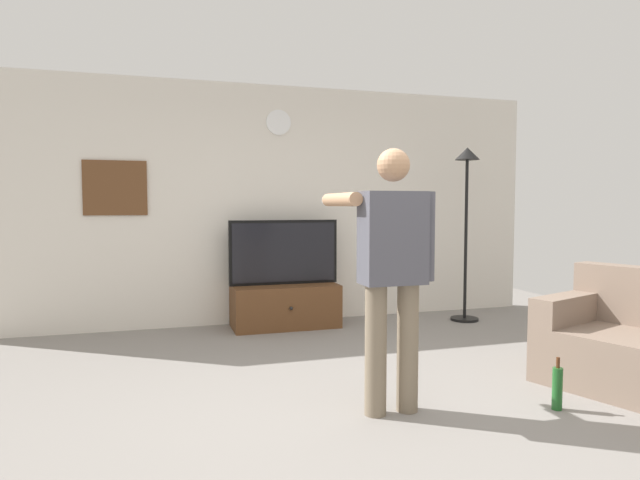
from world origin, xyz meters
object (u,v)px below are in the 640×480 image
television (284,252)px  person_standing_nearer_lamp (392,265)px  floor_lamp (467,197)px  wall_clock (278,122)px  framed_picture (115,188)px  tv_stand (285,306)px  beverage_bottle (557,388)px

television → person_standing_nearer_lamp: (0.10, -2.66, 0.14)m
floor_lamp → wall_clock: bearing=164.6°
wall_clock → floor_lamp: 2.32m
wall_clock → person_standing_nearer_lamp: 3.19m
person_standing_nearer_lamp → floor_lamp: bearing=49.5°
framed_picture → floor_lamp: size_ratio=0.32×
tv_stand → person_standing_nearer_lamp: person_standing_nearer_lamp is taller
tv_stand → television: size_ratio=0.95×
framed_picture → beverage_bottle: framed_picture is taller
wall_clock → television: bearing=-90.0°
floor_lamp → tv_stand: bearing=172.2°
wall_clock → beverage_bottle: 4.01m
tv_stand → framed_picture: size_ratio=1.82×
television → framed_picture: framed_picture is taller
television → wall_clock: size_ratio=4.31×
person_standing_nearer_lamp → wall_clock: bearing=91.9°
television → floor_lamp: 2.20m
person_standing_nearer_lamp → beverage_bottle: size_ratio=4.87×
tv_stand → person_standing_nearer_lamp: bearing=-87.9°
wall_clock → beverage_bottle: size_ratio=0.81×
tv_stand → television: (-0.00, 0.05, 0.59)m
tv_stand → wall_clock: (-0.00, 0.29, 2.05)m
tv_stand → beverage_bottle: size_ratio=3.32×
wall_clock → floor_lamp: wall_clock is taller
beverage_bottle → wall_clock: bearing=110.0°
television → floor_lamp: (2.09, -0.33, 0.61)m
framed_picture → floor_lamp: bearing=-8.6°
television → beverage_bottle: television is taller
framed_picture → television: bearing=-8.1°
beverage_bottle → floor_lamp: bearing=70.5°
tv_stand → person_standing_nearer_lamp: 2.71m
wall_clock → framed_picture: (-1.75, 0.00, -0.76)m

